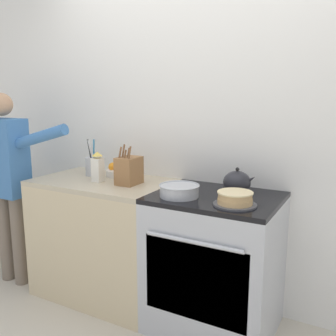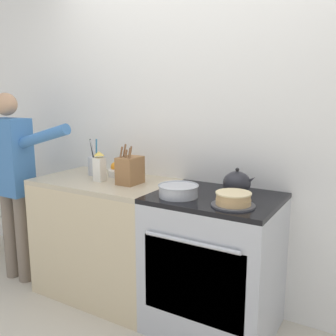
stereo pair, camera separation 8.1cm
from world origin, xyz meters
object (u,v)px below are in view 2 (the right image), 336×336
Objects in this scene: milk_carton at (99,167)px; tea_kettle at (237,183)px; layer_cake at (233,200)px; person_baker at (12,172)px; stove_range at (214,263)px; utensil_crock at (94,165)px; mixing_bowl at (178,191)px; knife_block at (130,170)px; fruit_bowl at (121,170)px.

tea_kettle is at bearing 8.56° from milk_carton.
tea_kettle is 0.97× the size of milk_carton.
layer_cake is at bearing -5.21° from milk_carton.
layer_cake is 1.84m from person_baker.
utensil_crock is at bearing 174.94° from stove_range.
tea_kettle is 0.75× the size of utensil_crock.
mixing_bowl is 0.48m from knife_block.
tea_kettle is at bearing -4.22° from fruit_bowl.
utensil_crock is at bearing -158.37° from fruit_bowl.
person_baker is at bearing -168.40° from knife_block.
stove_range is 0.54m from mixing_bowl.
tea_kettle is at bearing 10.46° from person_baker.
utensil_crock reaches higher than milk_carton.
milk_carton is (-1.07, 0.10, 0.07)m from layer_cake.
mixing_bowl is 0.90× the size of knife_block.
tea_kettle is at bearing 8.02° from knife_block.
knife_block is 0.29m from fruit_bowl.
utensil_crock is at bearing 27.61° from person_baker.
layer_cake is at bearing 2.46° from person_baker.
utensil_crock is (-1.07, 0.09, 0.53)m from stove_range.
tea_kettle reaches higher than layer_cake.
stove_range is 0.54m from layer_cake.
tea_kettle is at bearing 38.72° from mixing_bowl.
milk_carton is (-0.24, -0.04, 0.01)m from knife_block.
knife_block reaches higher than tea_kettle.
knife_block reaches higher than stove_range.
knife_block is 0.18× the size of person_baker.
mixing_bowl is (-0.36, 0.01, 0.00)m from layer_cake.
utensil_crock is 1.50× the size of fruit_bowl.
person_baker is at bearing -177.91° from layer_cake.
person_baker reaches higher than milk_carton.
stove_range is at bearing 7.63° from person_baker.
tea_kettle is (-0.07, 0.25, 0.04)m from layer_cake.
tea_kettle is 0.97m from fruit_bowl.
layer_cake is 0.16× the size of person_baker.
utensil_crock is (-0.88, 0.23, 0.04)m from mixing_bowl.
fruit_bowl is at bearing 175.78° from tea_kettle.
tea_kettle is 0.14× the size of person_baker.
person_baker is (-1.77, -0.31, -0.06)m from tea_kettle.
fruit_bowl is (-0.87, 0.17, 0.50)m from stove_range.
layer_cake is 1.27m from utensil_crock.
person_baker is at bearing -154.12° from fruit_bowl.
person_baker is (-1.84, -0.07, -0.03)m from layer_cake.
fruit_bowl is 0.23m from milk_carton.
knife_block reaches higher than mixing_bowl.
tea_kettle is 1.12× the size of fruit_bowl.
utensil_crock is 0.19× the size of person_baker.
person_baker is (-0.77, -0.16, -0.09)m from milk_carton.
milk_carton is at bearing -96.25° from fruit_bowl.
stove_range is 3.61× the size of layer_cake.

